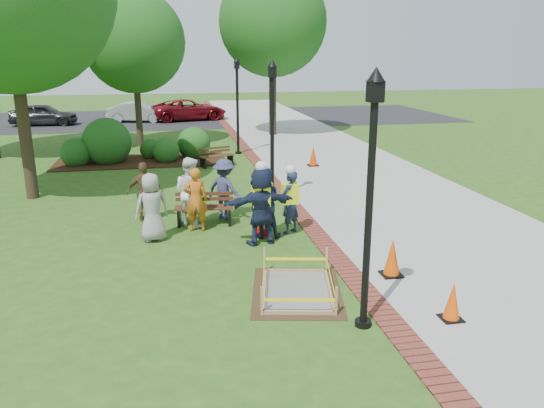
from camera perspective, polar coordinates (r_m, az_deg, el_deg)
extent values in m
plane|color=#285116|center=(11.65, -1.29, -6.47)|extent=(100.00, 100.00, 0.00)
cube|color=#9E9E99|center=(22.16, 7.08, 4.35)|extent=(6.00, 60.00, 0.02)
cube|color=maroon|center=(21.38, -1.25, 4.06)|extent=(0.50, 60.00, 0.03)
cube|color=#381E0F|center=(23.07, -13.86, 4.50)|extent=(7.00, 3.00, 0.05)
cube|color=black|center=(37.92, -8.37, 9.16)|extent=(36.00, 12.00, 0.01)
cube|color=#47331E|center=(10.39, 2.69, -9.40)|extent=(2.13, 2.60, 0.01)
cube|color=gray|center=(10.38, 2.69, -9.32)|extent=(1.54, 2.01, 0.04)
cube|color=tan|center=(10.37, 2.69, -9.22)|extent=(1.68, 2.15, 0.08)
cube|color=tan|center=(10.27, 2.71, -8.04)|extent=(1.72, 2.18, 0.55)
cube|color=yellow|center=(10.26, 2.71, -7.91)|extent=(1.66, 2.12, 0.06)
cube|color=#51291B|center=(14.22, -7.30, -0.37)|extent=(1.59, 0.64, 0.04)
cube|color=#51291B|center=(14.39, -7.29, 0.82)|extent=(1.54, 0.23, 0.25)
cube|color=black|center=(14.29, -7.27, -1.32)|extent=(1.45, 0.68, 0.45)
cube|color=#53351C|center=(21.51, -5.96, 5.18)|extent=(1.46, 0.88, 0.04)
cube|color=#53351C|center=(21.67, -6.24, 5.83)|extent=(1.33, 0.53, 0.22)
cube|color=black|center=(21.55, -5.95, 4.59)|extent=(1.36, 0.88, 0.41)
cube|color=black|center=(9.87, 18.66, -11.62)|extent=(0.36, 0.36, 0.05)
cone|color=#EF4B07|center=(9.71, 18.85, -9.75)|extent=(0.29, 0.29, 0.67)
cube|color=black|center=(11.33, 12.68, -7.43)|extent=(0.42, 0.42, 0.06)
cone|color=#DC4A06|center=(11.17, 12.81, -5.48)|extent=(0.33, 0.33, 0.77)
cube|color=black|center=(21.57, 4.43, 4.16)|extent=(0.42, 0.42, 0.06)
cone|color=#DF3C07|center=(21.49, 4.46, 5.25)|extent=(0.33, 0.33, 0.78)
cube|color=#A9100D|center=(13.41, -1.16, -2.92)|extent=(0.48, 0.38, 0.21)
cylinder|color=black|center=(8.60, 10.35, -1.59)|extent=(0.12, 0.12, 3.80)
cube|color=black|center=(8.22, 11.06, 11.82)|extent=(0.22, 0.22, 0.32)
cone|color=black|center=(8.21, 11.15, 13.56)|extent=(0.28, 0.28, 0.22)
cylinder|color=black|center=(9.32, 9.77, -12.49)|extent=(0.28, 0.28, 0.10)
cylinder|color=black|center=(16.11, 0.02, 6.91)|extent=(0.12, 0.12, 3.80)
cube|color=black|center=(15.92, 0.02, 14.04)|extent=(0.22, 0.22, 0.32)
cone|color=black|center=(15.91, 0.02, 14.94)|extent=(0.28, 0.28, 0.22)
cylinder|color=black|center=(16.51, 0.02, 0.56)|extent=(0.28, 0.28, 0.10)
cylinder|color=black|center=(23.94, -3.72, 9.90)|extent=(0.12, 0.12, 3.80)
cube|color=black|center=(23.81, -3.81, 14.68)|extent=(0.22, 0.22, 0.32)
cone|color=black|center=(23.81, -3.82, 15.29)|extent=(0.28, 0.28, 0.22)
cylinder|color=black|center=(24.21, -3.64, 5.54)|extent=(0.28, 0.28, 0.10)
cylinder|color=#3D2D1E|center=(18.02, -25.25, 8.61)|extent=(0.37, 0.37, 5.20)
cylinder|color=#3D2D1E|center=(26.69, -14.22, 10.36)|extent=(0.31, 0.31, 4.05)
sphere|color=#204E16|center=(26.58, -14.66, 16.57)|extent=(4.77, 4.77, 4.77)
cylinder|color=#3D2D1E|center=(29.54, 0.07, 12.18)|extent=(0.39, 0.39, 4.91)
sphere|color=#204E16|center=(29.51, 0.07, 19.00)|extent=(5.70, 5.70, 5.70)
sphere|color=#204E16|center=(23.04, -20.24, 3.90)|extent=(1.23, 1.23, 1.23)
sphere|color=#204E16|center=(23.26, -17.18, 4.29)|extent=(2.01, 2.01, 2.01)
sphere|color=#204E16|center=(22.77, -11.24, 4.46)|extent=(1.11, 1.11, 1.11)
sphere|color=#204E16|center=(23.60, -8.35, 5.00)|extent=(1.44, 1.44, 1.44)
sphere|color=#204E16|center=(23.70, -12.87, 4.81)|extent=(0.92, 0.92, 0.92)
imported|color=gray|center=(13.13, -12.79, -0.36)|extent=(0.61, 0.48, 1.68)
imported|color=#BB5F16|center=(13.65, -8.20, 0.46)|extent=(0.57, 0.40, 1.66)
imported|color=white|center=(14.10, -8.79, 1.31)|extent=(0.69, 0.68, 1.84)
imported|color=brown|center=(14.77, -13.51, 1.29)|extent=(0.54, 0.37, 1.62)
imported|color=#34375B|center=(14.56, -5.12, 1.58)|extent=(0.63, 0.61, 1.68)
imported|color=#18183F|center=(12.57, -1.19, -0.24)|extent=(0.66, 0.48, 1.87)
cube|color=#C0E513|center=(12.50, -1.20, 0.93)|extent=(0.42, 0.26, 0.52)
sphere|color=white|center=(12.34, -1.22, 4.06)|extent=(0.25, 0.25, 0.25)
imported|color=#152238|center=(13.36, 1.95, 0.18)|extent=(0.62, 0.58, 1.62)
cube|color=#C0E513|center=(13.30, 1.96, 1.14)|extent=(0.42, 0.26, 0.52)
sphere|color=white|center=(13.15, 1.99, 3.69)|extent=(0.25, 0.25, 0.25)
imported|color=#1C2649|center=(13.05, -0.89, 0.12)|extent=(0.61, 0.43, 1.76)
cube|color=#C0E513|center=(12.98, -0.89, 1.18)|extent=(0.42, 0.26, 0.52)
sphere|color=white|center=(12.83, -0.91, 4.02)|extent=(0.25, 0.25, 0.25)
imported|color=#27272A|center=(36.56, -23.23, 7.78)|extent=(2.15, 4.60, 1.47)
imported|color=#B9BABF|center=(36.36, -14.12, 8.55)|extent=(2.71, 4.58, 1.40)
imported|color=maroon|center=(36.69, -8.90, 8.90)|extent=(3.06, 5.01, 1.52)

